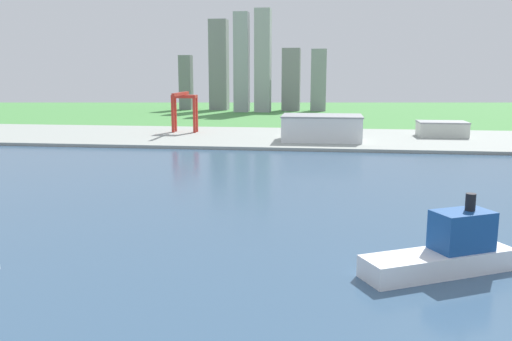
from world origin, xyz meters
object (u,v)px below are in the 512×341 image
port_crane_red (184,103)px  warehouse_annex (442,129)px  ferry_boat (447,251)px  warehouse_main (322,128)px

port_crane_red → warehouse_annex: port_crane_red is taller
ferry_boat → warehouse_main: size_ratio=0.73×
port_crane_red → warehouse_annex: (224.14, -1.56, -19.83)m
port_crane_red → ferry_boat: bearing=-63.0°
ferry_boat → warehouse_main: (-38.25, 277.58, 6.15)m
ferry_boat → warehouse_annex: ferry_boat is taller
warehouse_main → warehouse_annex: size_ratio=1.57×
port_crane_red → warehouse_main: size_ratio=0.76×
ferry_boat → warehouse_annex: bearing=78.9°
ferry_boat → port_crane_red: bearing=117.0°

